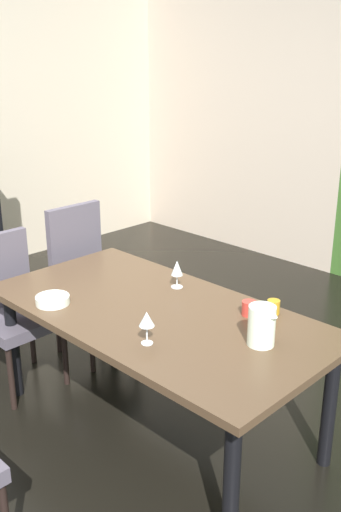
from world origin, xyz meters
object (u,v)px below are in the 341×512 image
dining_table (156,323)px  serving_bowl_corner (53,300)px  chair_left_near (11,304)px  cup_rear (249,308)px  wine_glass_east (147,320)px  cup_near_shelf (273,307)px  pitcher_left (262,325)px  chair_left_far (87,275)px  wine_glass_north (177,269)px

dining_table → serving_bowl_corner: bearing=-143.0°
chair_left_near → cup_rear: size_ratio=12.55×
chair_left_near → wine_glass_east: chair_left_near is taller
cup_near_shelf → wine_glass_east: bearing=-108.7°
pitcher_left → cup_rear: bearing=137.6°
dining_table → chair_left_near: size_ratio=1.97×
wine_glass_east → cup_near_shelf: size_ratio=2.18×
wine_glass_east → serving_bowl_corner: bearing=-175.5°
dining_table → chair_left_far: size_ratio=1.83×
pitcher_left → serving_bowl_corner: bearing=-158.6°
cup_rear → wine_glass_north: bearing=179.5°
chair_left_near → cup_near_shelf: 1.62m
cup_rear → pitcher_left: pitcher_left is taller
chair_left_near → wine_glass_east: 1.26m
wine_glass_east → cup_rear: wine_glass_east is taller
chair_left_far → wine_glass_north: (0.86, 0.00, 0.28)m
dining_table → cup_near_shelf: bearing=40.4°
dining_table → cup_rear: bearing=37.1°
chair_left_near → dining_table: bearing=106.7°
dining_table → wine_glass_north: 0.38m
wine_glass_east → serving_bowl_corner: (-0.68, -0.05, -0.10)m
dining_table → pitcher_left: pitcher_left is taller
wine_glass_north → cup_near_shelf: wine_glass_north is taller
wine_glass_east → pitcher_left: 0.53m
chair_left_near → pitcher_left: size_ratio=4.91×
chair_left_far → cup_near_shelf: bearing=93.9°
chair_left_far → cup_near_shelf: (1.46, 0.10, 0.20)m
dining_table → wine_glass_east: bearing=-50.1°
dining_table → pitcher_left: bearing=7.4°
wine_glass_north → serving_bowl_corner: size_ratio=0.89×
chair_left_far → wine_glass_east: chair_left_far is taller
wine_glass_north → chair_left_far: bearing=-179.9°
chair_left_near → cup_near_shelf: bearing=115.5°
wine_glass_east → cup_near_shelf: 0.72m
dining_table → wine_glass_east: 0.42m
chair_left_near → serving_bowl_corner: 0.58m
wine_glass_north → cup_near_shelf: size_ratio=2.19×
chair_left_near → chair_left_far: size_ratio=0.93×
chair_left_far → wine_glass_east: 1.39m
cup_near_shelf → cup_rear: bearing=-127.4°
wine_glass_north → serving_bowl_corner: 0.71m
chair_left_near → cup_near_shelf: (1.45, 0.69, 0.23)m
cup_rear → serving_bowl_corner: bearing=-143.0°
wine_glass_north → cup_rear: 0.52m
wine_glass_east → cup_rear: size_ratio=2.13×
cup_near_shelf → pitcher_left: bearing=-64.2°
chair_left_far → dining_table: bearing=73.4°
dining_table → serving_bowl_corner: serving_bowl_corner is taller
wine_glass_east → cup_rear: 0.60m
serving_bowl_corner → cup_rear: (0.83, 0.63, 0.02)m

